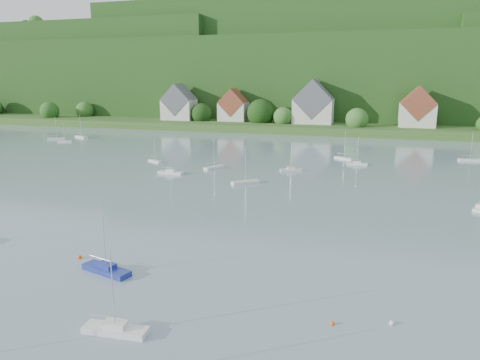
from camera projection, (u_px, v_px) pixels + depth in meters
The scene contains 12 objects.
far_shore_strip at pixel (305, 124), 195.91m from camera, with size 600.00×60.00×3.00m, color #2E5620.
forested_ridge at pixel (325, 75), 254.89m from camera, with size 620.00×181.22×69.89m.
village_building_0 at pixel (179, 105), 197.53m from camera, with size 14.00×10.40×16.00m.
village_building_1 at pixel (233, 108), 192.50m from camera, with size 12.00×9.36×14.00m.
village_building_2 at pixel (313, 106), 181.33m from camera, with size 16.00×11.44×18.00m.
village_building_3 at pixel (417, 110), 168.35m from camera, with size 13.00×10.40×15.50m.
near_sailboat_1 at pixel (106, 269), 49.35m from camera, with size 6.49×3.32×8.44m.
near_sailboat_3 at pixel (115, 329), 37.63m from camera, with size 5.78×2.01×7.67m.
mooring_buoy_2 at pixel (332, 325), 39.00m from camera, with size 0.43×0.43×0.43m, color #FB5A0C.
mooring_buoy_3 at pixel (80, 258), 53.39m from camera, with size 0.50×0.50×0.50m, color #FB5A0C.
mooring_buoy_4 at pixel (392, 324), 39.04m from camera, with size 0.47×0.47×0.47m, color silver.
far_sailboat_cluster at pixel (338, 161), 114.35m from camera, with size 192.24×69.25×8.53m.
Camera 1 is at (29.29, 3.53, 21.32)m, focal length 32.94 mm.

